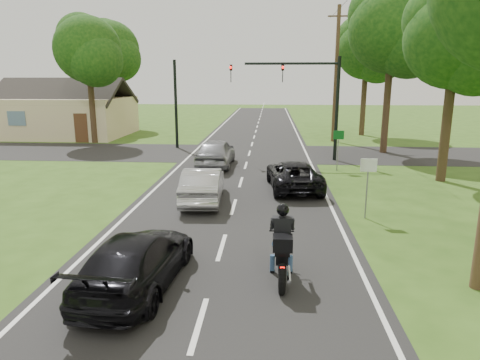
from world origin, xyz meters
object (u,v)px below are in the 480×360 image
at_px(motorcycle_rider, 282,250).
at_px(silver_sedan, 203,185).
at_px(dark_suv, 294,175).
at_px(traffic_signal, 305,90).
at_px(utility_pole_far, 336,74).
at_px(dark_car_behind, 137,260).
at_px(silver_suv, 216,152).
at_px(sign_green, 338,141).
at_px(sign_white, 368,174).

height_order(motorcycle_rider, silver_sedan, motorcycle_rider).
height_order(dark_suv, traffic_signal, traffic_signal).
bearing_deg(dark_suv, traffic_signal, -103.48).
xyz_separation_m(motorcycle_rider, utility_pole_far, (4.52, 23.89, 4.33)).
distance_m(motorcycle_rider, dark_suv, 8.86).
bearing_deg(silver_sedan, motorcycle_rider, 110.85).
distance_m(silver_sedan, dark_car_behind, 7.14).
relative_size(motorcycle_rider, dark_suv, 0.49).
xyz_separation_m(dark_suv, silver_suv, (-4.05, 4.68, 0.15)).
xyz_separation_m(traffic_signal, sign_green, (1.56, -3.02, -2.54)).
height_order(traffic_signal, utility_pole_far, utility_pole_far).
height_order(motorcycle_rider, utility_pole_far, utility_pole_far).
xyz_separation_m(traffic_signal, sign_white, (1.36, -11.02, -2.54)).
xyz_separation_m(dark_suv, silver_sedan, (-3.66, -2.31, 0.05)).
height_order(silver_suv, utility_pole_far, utility_pole_far).
bearing_deg(dark_suv, sign_green, -127.62).
distance_m(traffic_signal, sign_green, 4.24).
height_order(silver_sedan, sign_white, sign_white).
bearing_deg(dark_car_behind, dark_suv, -109.50).
bearing_deg(motorcycle_rider, sign_green, 76.38).
relative_size(dark_suv, traffic_signal, 0.71).
distance_m(dark_suv, sign_green, 4.85).
height_order(traffic_signal, sign_white, traffic_signal).
distance_m(motorcycle_rider, traffic_signal, 16.33).
bearing_deg(dark_car_behind, silver_suv, -86.23).
xyz_separation_m(dark_suv, sign_green, (2.50, 4.05, 0.96)).
height_order(dark_suv, sign_white, sign_white).
relative_size(traffic_signal, sign_white, 3.00).
distance_m(dark_car_behind, utility_pole_far, 26.12).
height_order(silver_suv, sign_white, sign_white).
xyz_separation_m(silver_sedan, dark_car_behind, (-0.43, -7.12, -0.04)).
bearing_deg(utility_pole_far, silver_sedan, -113.23).
distance_m(dark_suv, silver_sedan, 4.33).
bearing_deg(dark_car_behind, silver_sedan, -89.52).
relative_size(traffic_signal, sign_green, 3.00).
xyz_separation_m(dark_suv, sign_white, (2.30, -3.95, 0.96)).
bearing_deg(dark_suv, utility_pole_far, -110.07).
distance_m(motorcycle_rider, sign_white, 5.80).
relative_size(traffic_signal, utility_pole_far, 0.64).
relative_size(motorcycle_rider, sign_white, 1.05).
bearing_deg(utility_pole_far, sign_white, -94.51).
bearing_deg(traffic_signal, silver_suv, -154.42).
bearing_deg(utility_pole_far, sign_green, -96.73).
relative_size(dark_suv, utility_pole_far, 0.45).
bearing_deg(utility_pole_far, motorcycle_rider, -100.72).
bearing_deg(sign_green, dark_car_behind, -116.04).
xyz_separation_m(silver_suv, sign_green, (6.55, -0.63, 0.80)).
height_order(silver_suv, sign_green, sign_green).
bearing_deg(silver_sedan, dark_suv, -151.12).
distance_m(utility_pole_far, sign_green, 11.63).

